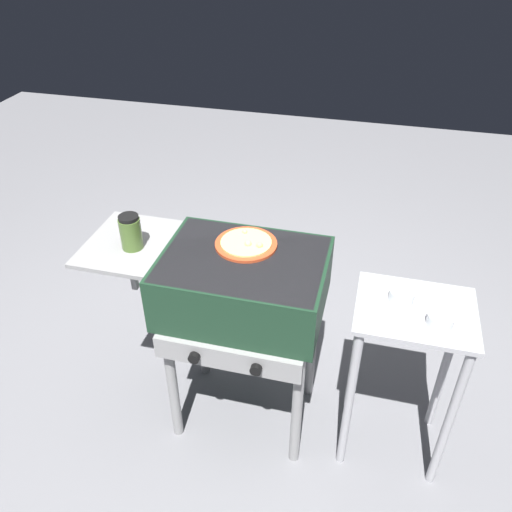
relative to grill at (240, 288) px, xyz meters
name	(u,v)px	position (x,y,z in m)	size (l,w,h in m)	color
ground_plane	(246,410)	(0.01, 0.00, -0.76)	(8.00, 8.00, 0.00)	gray
grill	(240,288)	(0.00, 0.00, 0.00)	(0.96, 0.53, 0.90)	#193823
pizza_cheese	(246,244)	(0.00, 0.09, 0.15)	(0.25, 0.25, 0.04)	#C64723
sauce_jar	(131,232)	(-0.43, -0.03, 0.21)	(0.08, 0.08, 0.14)	#4C6B2D
prep_table	(406,353)	(0.67, 0.00, -0.20)	(0.44, 0.36, 0.79)	#B2B2B7
topping_bowl_near	(402,296)	(0.62, 0.04, 0.05)	(0.09, 0.09, 0.04)	silver
topping_bowl_far	(440,321)	(0.75, -0.07, 0.05)	(0.09, 0.09, 0.04)	silver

